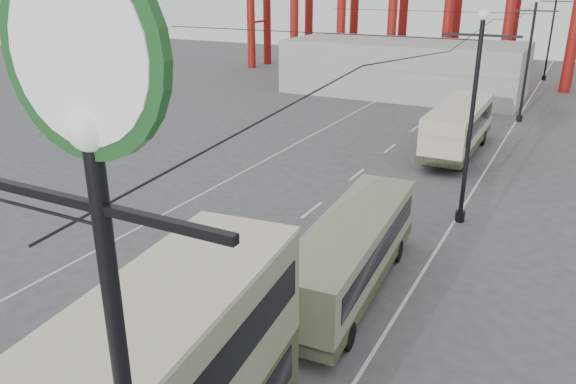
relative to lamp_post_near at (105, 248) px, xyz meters
The scene contains 9 objects.
road_markings 24.87m from the lamp_post_near, 105.88° to the left, with size 12.52×120.00×0.01m.
lamp_post_near is the anchor object (origin of this frame).
lamp_post_mid 21.24m from the lamp_post_near, 90.00° to the left, with size 3.20×0.44×9.32m.
lamp_post_far 43.12m from the lamp_post_near, 90.00° to the left, with size 3.20×0.44×9.32m.
lamp_post_distant 65.08m from the lamp_post_near, 90.00° to the left, with size 3.20×0.44×9.32m.
fairground_shed 51.61m from the lamp_post_near, 103.06° to the left, with size 22.00×10.00×5.00m, color #AEAEA9.
single_decker_green 14.51m from the lamp_post_near, 99.57° to the left, with size 2.87×9.82×2.74m.
single_decker_cream 32.53m from the lamp_post_near, 94.49° to the left, with size 2.65×10.18×3.16m.
pedestrian 14.12m from the lamp_post_near, 118.80° to the left, with size 0.61×0.40×1.67m, color black.
Camera 1 is at (9.65, -6.69, 10.42)m, focal length 35.00 mm.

